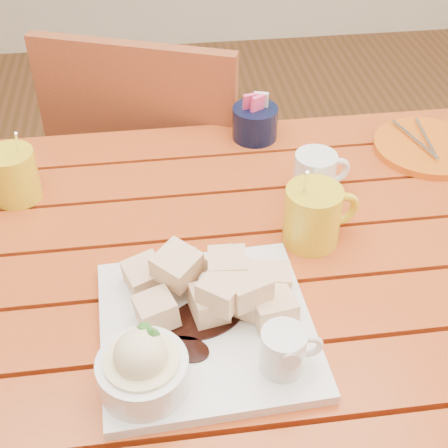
{
  "coord_description": "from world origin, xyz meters",
  "views": [
    {
      "loc": [
        -0.07,
        -0.68,
        1.39
      ],
      "look_at": [
        0.02,
        0.0,
        0.82
      ],
      "focal_mm": 50.0,
      "sensor_mm": 36.0,
      "label": 1
    }
  ],
  "objects": [
    {
      "name": "table",
      "position": [
        0.0,
        0.0,
        0.64
      ],
      "size": [
        1.2,
        0.79,
        0.75
      ],
      "color": "#933112",
      "rests_on": "ground"
    },
    {
      "name": "sugar_caddy",
      "position": [
        0.13,
        0.34,
        0.78
      ],
      "size": [
        0.09,
        0.09,
        0.09
      ],
      "color": "black",
      "rests_on": "table"
    },
    {
      "name": "cream_pitcher",
      "position": [
        0.2,
        0.14,
        0.79
      ],
      "size": [
        0.1,
        0.09,
        0.09
      ],
      "rotation": [
        0.0,
        0.0,
        0.19
      ],
      "color": "white",
      "rests_on": "table"
    },
    {
      "name": "coffee_mug_right",
      "position": [
        0.17,
        0.03,
        0.8
      ],
      "size": [
        0.12,
        0.09,
        0.14
      ],
      "rotation": [
        0.0,
        0.0,
        0.21
      ],
      "color": "gold",
      "rests_on": "table"
    },
    {
      "name": "coffee_mug_left",
      "position": [
        -0.3,
        0.2,
        0.8
      ],
      "size": [
        0.11,
        0.08,
        0.13
      ],
      "rotation": [
        0.0,
        0.0,
        0.02
      ],
      "color": "gold",
      "rests_on": "table"
    },
    {
      "name": "chair_far",
      "position": [
        -0.06,
        0.57,
        0.5
      ],
      "size": [
        0.55,
        0.55,
        0.9
      ],
      "rotation": [
        0.0,
        0.0,
        2.78
      ],
      "color": "brown",
      "rests_on": "ground"
    },
    {
      "name": "orange_saucer",
      "position": [
        0.44,
        0.25,
        0.76
      ],
      "size": [
        0.2,
        0.2,
        0.02
      ],
      "rotation": [
        0.0,
        0.0,
        0.05
      ],
      "color": "#D95E12",
      "rests_on": "table"
    },
    {
      "name": "dessert_plate",
      "position": [
        -0.03,
        -0.15,
        0.78
      ],
      "size": [
        0.29,
        0.29,
        0.11
      ],
      "rotation": [
        0.0,
        0.0,
        0.04
      ],
      "color": "white",
      "rests_on": "table"
    }
  ]
}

